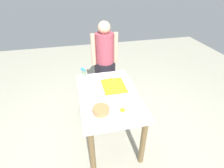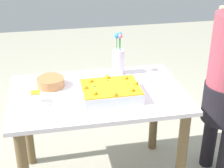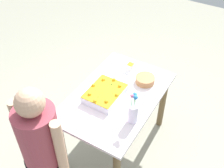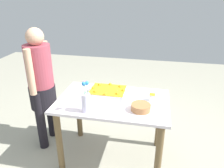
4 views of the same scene
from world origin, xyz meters
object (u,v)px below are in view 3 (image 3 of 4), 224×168
(sheet_cake, at_px, (105,93))
(flower_vase, at_px, (133,112))
(person_standing, at_px, (44,152))
(fruit_bowl, at_px, (145,80))
(cake_knife, at_px, (104,131))
(serving_plate_with_slice, at_px, (130,68))

(sheet_cake, bearing_deg, flower_vase, -109.96)
(person_standing, bearing_deg, flower_vase, -30.29)
(flower_vase, bearing_deg, fruit_bowl, 13.94)
(flower_vase, bearing_deg, person_standing, 149.71)
(sheet_cake, xyz_separation_m, cake_knife, (-0.36, -0.21, -0.04))
(serving_plate_with_slice, relative_size, fruit_bowl, 1.01)
(serving_plate_with_slice, bearing_deg, person_standing, 177.76)
(serving_plate_with_slice, distance_m, cake_knife, 0.87)
(cake_knife, distance_m, flower_vase, 0.30)
(serving_plate_with_slice, height_order, person_standing, person_standing)
(cake_knife, relative_size, person_standing, 0.15)
(sheet_cake, height_order, fruit_bowl, sheet_cake)
(sheet_cake, height_order, cake_knife, sheet_cake)
(fruit_bowl, bearing_deg, flower_vase, -166.06)
(cake_knife, bearing_deg, flower_vase, 13.38)
(serving_plate_with_slice, xyz_separation_m, person_standing, (-1.31, 0.05, 0.07))
(sheet_cake, bearing_deg, person_standing, 177.53)
(serving_plate_with_slice, xyz_separation_m, flower_vase, (-0.62, -0.35, 0.10))
(serving_plate_with_slice, height_order, flower_vase, flower_vase)
(fruit_bowl, bearing_deg, sheet_cake, 148.29)
(sheet_cake, relative_size, cake_knife, 1.72)
(flower_vase, bearing_deg, serving_plate_with_slice, 29.58)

